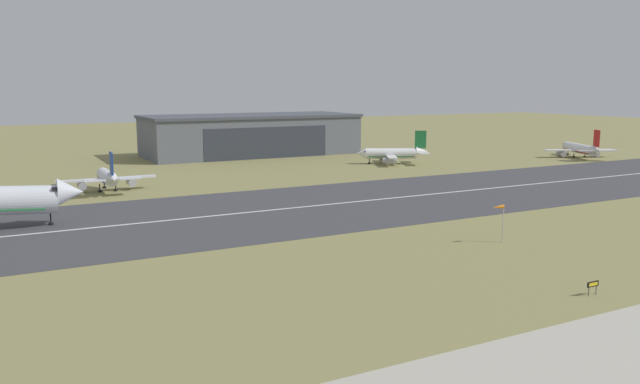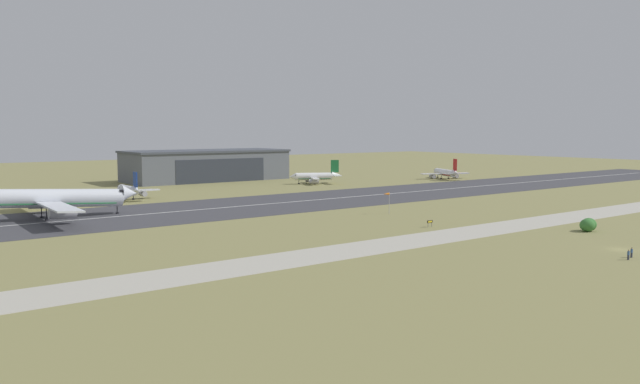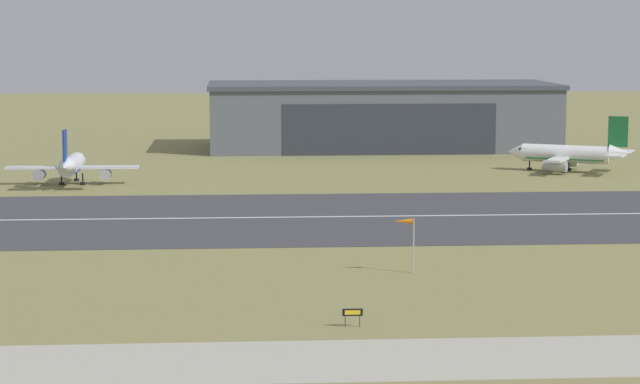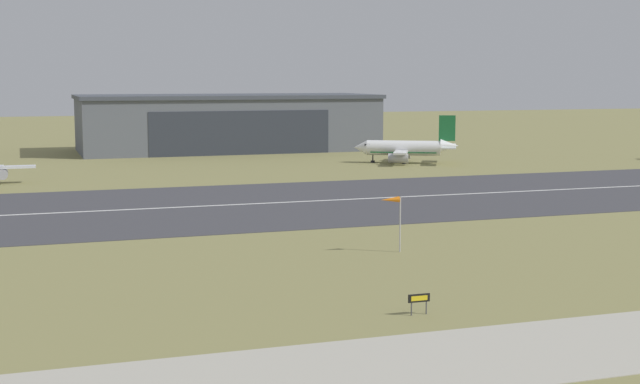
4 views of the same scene
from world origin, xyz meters
name	(u,v)px [view 4 (image 4 of 4)]	position (x,y,z in m)	size (l,w,h in m)	color
ground_plane	(456,278)	(0.00, 50.43, 0.00)	(716.78, 716.78, 0.00)	olive
runway_strip	(290,202)	(0.00, 100.85, 0.03)	(476.78, 45.14, 0.06)	#3D3D42
runway_centreline	(290,202)	(0.00, 100.85, 0.07)	(429.10, 0.70, 0.01)	silver
taxiway_road	(600,343)	(0.00, 29.85, 0.03)	(357.59, 11.97, 0.05)	#B2AD9E
hangar_building	(227,122)	(11.94, 193.24, 6.74)	(70.90, 29.14, 13.45)	slate
airplane_parked_west	(405,148)	(39.32, 149.23, 3.03)	(22.22, 18.95, 9.90)	white
windsock_pole	(391,203)	(-0.91, 62.84, 5.04)	(2.17, 0.66, 5.69)	#B7B7BC
runway_sign	(419,299)	(-8.31, 40.29, 1.18)	(1.73, 0.13, 1.58)	#4C4C51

